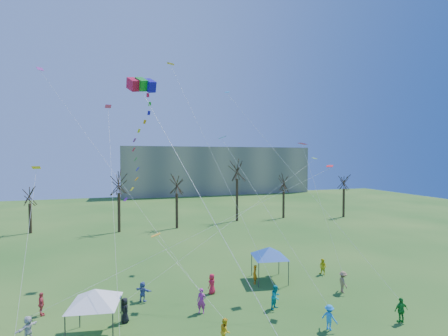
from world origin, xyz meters
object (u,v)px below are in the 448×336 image
object	(u,v)px
canopy_tent_white	(95,296)
canopy_tent_blue	(269,252)
distant_building	(217,170)
big_box_kite	(143,148)

from	to	relation	value
canopy_tent_white	canopy_tent_blue	size ratio (longest dim) A/B	0.99
distant_building	canopy_tent_white	bearing A→B (deg)	-111.24
big_box_kite	canopy_tent_white	size ratio (longest dim) A/B	4.78
big_box_kite	canopy_tent_blue	size ratio (longest dim) A/B	4.74
distant_building	big_box_kite	world-z (taller)	big_box_kite
distant_building	big_box_kite	bearing A→B (deg)	-109.56
distant_building	big_box_kite	xyz separation A→B (m)	(-26.82, -75.49, 4.98)
canopy_tent_blue	canopy_tent_white	bearing A→B (deg)	-160.75
distant_building	canopy_tent_white	world-z (taller)	distant_building
distant_building	canopy_tent_blue	xyz separation A→B (m)	(-15.05, -72.01, -4.76)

